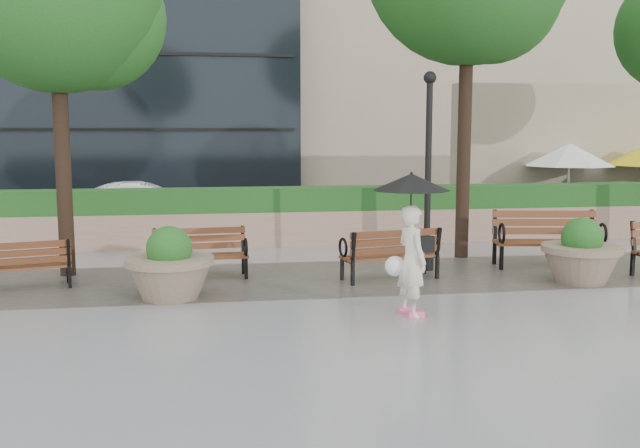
{
  "coord_description": "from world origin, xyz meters",
  "views": [
    {
      "loc": [
        -2.47,
        -9.62,
        2.69
      ],
      "look_at": [
        -0.6,
        2.26,
        1.1
      ],
      "focal_mm": 40.0,
      "sensor_mm": 36.0,
      "label": 1
    }
  ],
  "objects": [
    {
      "name": "cobble_strip",
      "position": [
        0.0,
        3.0,
        0.01
      ],
      "size": [
        28.0,
        3.2,
        0.01
      ],
      "primitive_type": "cube",
      "color": "#383330",
      "rests_on": "ground"
    },
    {
      "name": "hedge_wall",
      "position": [
        0.0,
        7.0,
        0.66
      ],
      "size": [
        24.0,
        0.8,
        1.35
      ],
      "color": "tan",
      "rests_on": "ground"
    },
    {
      "name": "bench_0",
      "position": [
        -5.61,
        2.84,
        0.25
      ],
      "size": [
        1.67,
        0.99,
        0.85
      ],
      "rotation": [
        0.0,
        0.0,
        3.39
      ],
      "color": "brown",
      "rests_on": "ground"
    },
    {
      "name": "asphalt_street",
      "position": [
        0.0,
        11.0,
        0.0
      ],
      "size": [
        40.0,
        7.0,
        0.0
      ],
      "primitive_type": "cube",
      "color": "black",
      "rests_on": "ground"
    },
    {
      "name": "bench_3",
      "position": [
        4.1,
        3.33,
        0.33
      ],
      "size": [
        2.14,
        1.13,
        1.1
      ],
      "rotation": [
        0.0,
        0.0,
        -0.16
      ],
      "color": "brown",
      "rests_on": "ground"
    },
    {
      "name": "lamppost",
      "position": [
        1.66,
        3.42,
        1.66
      ],
      "size": [
        0.28,
        0.28,
        3.78
      ],
      "color": "black",
      "rests_on": "ground"
    },
    {
      "name": "cafe_wall",
      "position": [
        9.5,
        10.0,
        2.0
      ],
      "size": [
        10.0,
        0.6,
        4.0
      ],
      "primitive_type": "cube",
      "color": "tan",
      "rests_on": "ground"
    },
    {
      "name": "pedestrian",
      "position": [
        0.42,
        0.24,
        1.26
      ],
      "size": [
        1.12,
        1.12,
        2.06
      ],
      "rotation": [
        0.0,
        0.0,
        1.84
      ],
      "color": "beige",
      "rests_on": "ground"
    },
    {
      "name": "ground",
      "position": [
        0.0,
        0.0,
        0.0
      ],
      "size": [
        100.0,
        100.0,
        0.0
      ],
      "primitive_type": "plane",
      "color": "gray",
      "rests_on": "ground"
    },
    {
      "name": "cafe_hedge",
      "position": [
        9.0,
        7.8,
        0.45
      ],
      "size": [
        8.0,
        0.5,
        0.9
      ],
      "primitive_type": "cube",
      "color": "#1D501A",
      "rests_on": "ground"
    },
    {
      "name": "car_right",
      "position": [
        -4.16,
        9.79,
        0.65
      ],
      "size": [
        4.05,
        1.69,
        1.3
      ],
      "primitive_type": "imported",
      "rotation": [
        0.0,
        0.0,
        1.65
      ],
      "color": "silver",
      "rests_on": "ground"
    },
    {
      "name": "planter_right",
      "position": [
        4.01,
        1.88,
        0.46
      ],
      "size": [
        1.39,
        1.39,
        1.17
      ],
      "color": "#7F6B56",
      "rests_on": "ground"
    },
    {
      "name": "patio_umb_white",
      "position": [
        7.46,
        8.88,
        1.99
      ],
      "size": [
        2.5,
        2.5,
        2.3
      ],
      "color": "black",
      "rests_on": "ground"
    },
    {
      "name": "planter_left",
      "position": [
        -3.1,
        1.78,
        0.46
      ],
      "size": [
        1.41,
        1.41,
        1.18
      ],
      "color": "#7F6B56",
      "rests_on": "ground"
    },
    {
      "name": "bench_2",
      "position": [
        0.75,
        2.65,
        0.28
      ],
      "size": [
        1.85,
        1.03,
        0.94
      ],
      "rotation": [
        0.0,
        0.0,
        3.34
      ],
      "color": "brown",
      "rests_on": "ground"
    },
    {
      "name": "bench_1",
      "position": [
        -2.64,
        3.29,
        0.27
      ],
      "size": [
        1.73,
        0.79,
        0.91
      ],
      "rotation": [
        0.0,
        0.0,
        0.07
      ],
      "color": "brown",
      "rests_on": "ground"
    }
  ]
}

